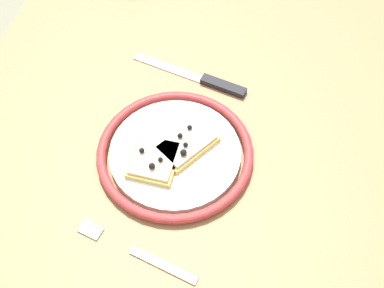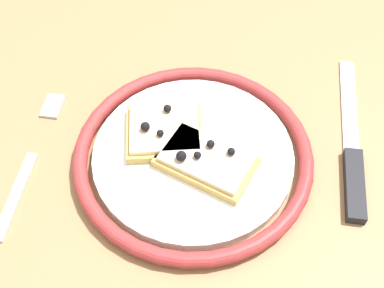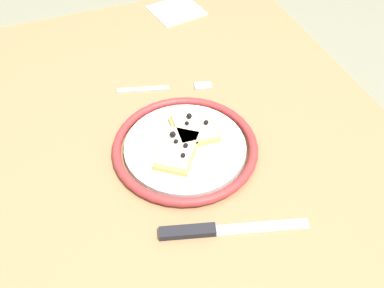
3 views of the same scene
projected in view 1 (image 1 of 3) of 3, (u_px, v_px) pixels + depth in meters
name	position (u px, v px, depth m)	size (l,w,h in m)	color
ground_plane	(190.00, 277.00, 1.39)	(6.00, 6.00, 0.00)	gray
dining_table	(189.00, 165.00, 0.87)	(1.17, 0.87, 0.72)	#936D47
plate	(175.00, 152.00, 0.78)	(0.27, 0.27, 0.02)	white
pizza_slice_near	(189.00, 144.00, 0.77)	(0.12, 0.11, 0.03)	tan
pizza_slice_far	(154.00, 160.00, 0.76)	(0.09, 0.08, 0.03)	tan
knife	(208.00, 81.00, 0.88)	(0.08, 0.24, 0.01)	silver
fork	(135.00, 252.00, 0.69)	(0.07, 0.20, 0.00)	#B7B7B7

